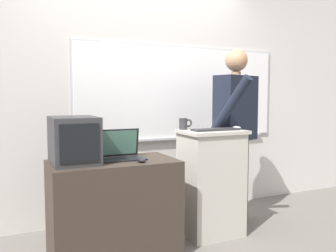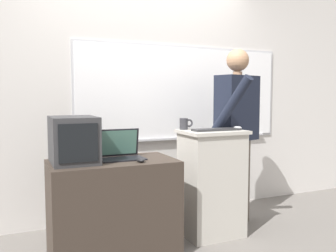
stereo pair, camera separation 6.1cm
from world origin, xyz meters
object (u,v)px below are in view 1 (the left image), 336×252
at_px(person_presenter, 236,123).
at_px(crt_monitor, 74,140).
at_px(wireless_keyboard, 216,129).
at_px(coffee_mug, 184,124).
at_px(laptop, 120,149).
at_px(side_desk, 114,209).
at_px(lectern_podium, 211,182).
at_px(computer_mouse_by_laptop, 141,160).
at_px(computer_mouse_by_keyboard, 237,128).

distance_m(person_presenter, crt_monitor, 1.62).
relative_size(wireless_keyboard, coffee_mug, 3.42).
bearing_deg(coffee_mug, laptop, -167.53).
xyz_separation_m(side_desk, laptop, (0.08, 0.08, 0.46)).
xyz_separation_m(person_presenter, wireless_keyboard, (-0.36, -0.21, -0.03)).
bearing_deg(side_desk, lectern_podium, 4.13).
height_order(computer_mouse_by_laptop, coffee_mug, coffee_mug).
distance_m(lectern_podium, coffee_mug, 0.59).
height_order(laptop, crt_monitor, crt_monitor).
bearing_deg(computer_mouse_by_keyboard, person_presenter, 56.24).
bearing_deg(wireless_keyboard, side_desk, -179.23).
height_order(lectern_podium, side_desk, lectern_podium).
height_order(person_presenter, coffee_mug, person_presenter).
relative_size(laptop, computer_mouse_by_laptop, 3.48).
bearing_deg(person_presenter, crt_monitor, 169.79).
height_order(person_presenter, crt_monitor, person_presenter).
distance_m(person_presenter, computer_mouse_by_laptop, 1.22).
xyz_separation_m(laptop, coffee_mug, (0.65, 0.14, 0.17)).
distance_m(side_desk, crt_monitor, 0.63).
bearing_deg(crt_monitor, lectern_podium, 1.63).
distance_m(lectern_podium, computer_mouse_by_laptop, 0.85).
bearing_deg(computer_mouse_by_laptop, coffee_mug, 33.80).
relative_size(side_desk, computer_mouse_by_laptop, 9.76).
xyz_separation_m(person_presenter, coffee_mug, (-0.58, -0.00, 0.01)).
bearing_deg(crt_monitor, wireless_keyboard, -0.92).
distance_m(person_presenter, coffee_mug, 0.58).
distance_m(side_desk, wireless_keyboard, 1.12).
bearing_deg(side_desk, person_presenter, 9.51).
bearing_deg(person_presenter, laptop, 169.83).
xyz_separation_m(person_presenter, crt_monitor, (-1.60, -0.19, -0.07)).
bearing_deg(computer_mouse_by_keyboard, laptop, 176.09).
distance_m(lectern_podium, crt_monitor, 1.31).
relative_size(side_desk, wireless_keyboard, 2.19).
height_order(laptop, coffee_mug, coffee_mug).
height_order(wireless_keyboard, computer_mouse_by_keyboard, computer_mouse_by_keyboard).
bearing_deg(lectern_podium, wireless_keyboard, -78.90).
bearing_deg(computer_mouse_by_laptop, wireless_keyboard, 12.20).
bearing_deg(computer_mouse_by_laptop, lectern_podium, 16.25).
bearing_deg(lectern_podium, crt_monitor, -178.37).
distance_m(laptop, computer_mouse_by_laptop, 0.26).
bearing_deg(crt_monitor, coffee_mug, 10.33).
xyz_separation_m(laptop, wireless_keyboard, (0.87, -0.06, 0.13)).
height_order(lectern_podium, computer_mouse_by_laptop, lectern_podium).
bearing_deg(laptop, lectern_podium, -0.49).
height_order(computer_mouse_by_laptop, crt_monitor, crt_monitor).
bearing_deg(lectern_podium, coffee_mug, 143.21).
bearing_deg(crt_monitor, side_desk, -6.38).
bearing_deg(wireless_keyboard, person_presenter, 29.62).
distance_m(computer_mouse_by_laptop, crt_monitor, 0.53).
bearing_deg(computer_mouse_by_laptop, side_desk, 138.72).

